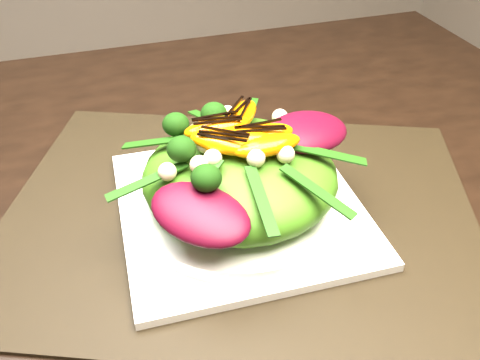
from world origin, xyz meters
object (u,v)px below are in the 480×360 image
object	(u,v)px
salad_bowl	(240,198)
lettuce_mound	(240,175)
plate_base	(240,207)
orange_segment	(237,128)
placemat	(240,212)

from	to	relation	value
salad_bowl	lettuce_mound	size ratio (longest dim) A/B	1.14
plate_base	orange_segment	bearing A→B (deg)	81.02
placemat	orange_segment	distance (m)	0.09
salad_bowl	placemat	bearing A→B (deg)	0.00
plate_base	orange_segment	world-z (taller)	orange_segment
orange_segment	salad_bowl	bearing A→B (deg)	-98.98
salad_bowl	lettuce_mound	world-z (taller)	lettuce_mound
placemat	lettuce_mound	size ratio (longest dim) A/B	2.51
plate_base	lettuce_mound	world-z (taller)	lettuce_mound
salad_bowl	lettuce_mound	distance (m)	0.03
placemat	salad_bowl	xyz separation A→B (m)	(-0.00, 0.00, 0.02)
plate_base	salad_bowl	bearing A→B (deg)	0.00
placemat	salad_bowl	distance (m)	0.02
plate_base	salad_bowl	size ratio (longest dim) A/B	1.10
placemat	lettuce_mound	xyz separation A→B (m)	(-0.00, 0.00, 0.05)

